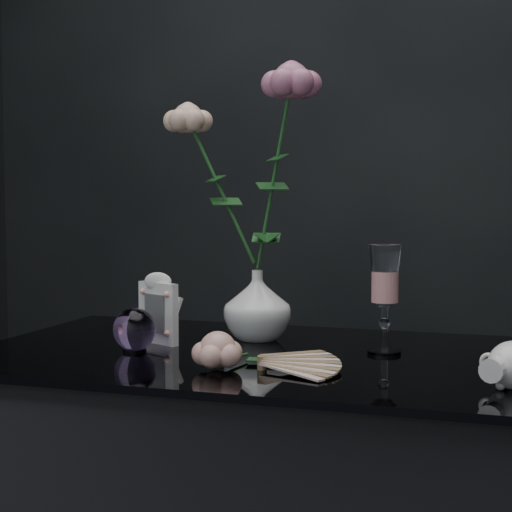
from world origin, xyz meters
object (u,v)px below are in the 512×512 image
(wine_glass, at_px, (385,299))
(paperweight, at_px, (134,329))
(vase, at_px, (257,305))
(loose_rose, at_px, (218,350))
(picture_frame, at_px, (158,308))

(wine_glass, height_order, paperweight, wine_glass)
(vase, height_order, paperweight, vase)
(vase, xyz_separation_m, wine_glass, (0.24, -0.06, 0.03))
(vase, height_order, loose_rose, vase)
(vase, relative_size, loose_rose, 0.75)
(picture_frame, bearing_deg, wine_glass, 28.22)
(picture_frame, bearing_deg, vase, 53.10)
(wine_glass, relative_size, loose_rose, 1.07)
(wine_glass, distance_m, loose_rose, 0.31)
(wine_glass, xyz_separation_m, loose_rose, (-0.22, -0.20, -0.06))
(picture_frame, relative_size, loose_rose, 0.75)
(vase, xyz_separation_m, picture_frame, (-0.16, -0.09, -0.00))
(loose_rose, bearing_deg, picture_frame, 159.77)
(wine_glass, bearing_deg, loose_rose, -138.08)
(wine_glass, xyz_separation_m, picture_frame, (-0.40, -0.03, -0.03))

